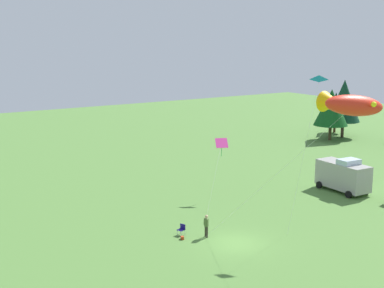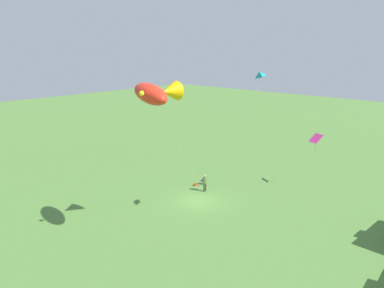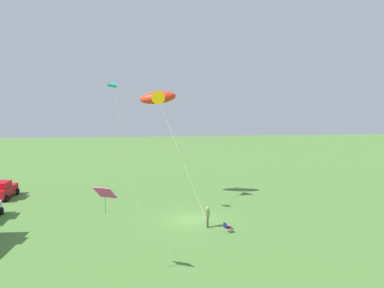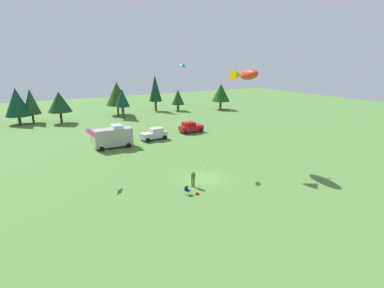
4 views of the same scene
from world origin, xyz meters
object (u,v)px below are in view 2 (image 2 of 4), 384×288
person_kite_flyer (205,182)px  kite_diamond_rainbow (315,139)px  backpack_on_grass (195,184)px  kite_delta_teal (259,75)px  kite_large_fish (155,93)px  folding_chair (204,180)px

person_kite_flyer → kite_diamond_rainbow: size_ratio=0.32×
backpack_on_grass → kite_diamond_rainbow: 12.64m
person_kite_flyer → kite_delta_teal: (3.32, 7.72, 10.79)m
person_kite_flyer → kite_diamond_rainbow: (-8.02, 7.23, 4.00)m
backpack_on_grass → kite_diamond_rainbow: (-7.42, 8.99, 4.91)m
person_kite_flyer → kite_delta_teal: 13.68m
kite_large_fish → kite_diamond_rainbow: 18.82m
folding_chair → kite_delta_teal: (4.73, 9.02, 11.33)m
backpack_on_grass → folding_chair: bearing=150.2°
person_kite_flyer → folding_chair: person_kite_flyer is taller
kite_large_fish → kite_diamond_rainbow: size_ratio=2.11×
kite_large_fish → kite_diamond_rainbow: (-17.59, 3.43, -5.75)m
backpack_on_grass → kite_diamond_rainbow: kite_diamond_rainbow is taller
kite_diamond_rainbow → kite_delta_teal: bearing=2.5°
backpack_on_grass → person_kite_flyer: bearing=71.1°
kite_diamond_rainbow → folding_chair: bearing=-52.2°
person_kite_flyer → kite_large_fish: kite_large_fish is taller
folding_chair → backpack_on_grass: bearing=40.1°
folding_chair → kite_delta_teal: bearing=132.3°
folding_chair → backpack_on_grass: folding_chair is taller
folding_chair → kite_diamond_rainbow: 11.70m
folding_chair → kite_large_fish: size_ratio=0.07×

